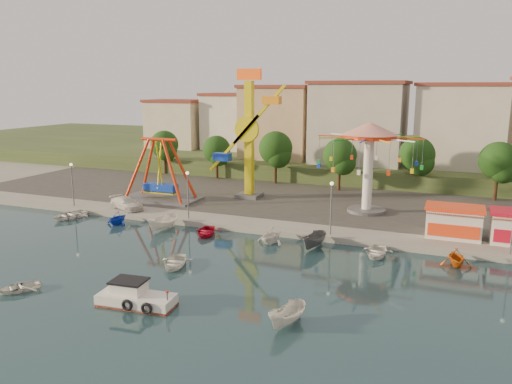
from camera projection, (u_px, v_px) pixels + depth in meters
The scene contains 35 objects.
ground at pixel (196, 273), 40.63m from camera, with size 200.00×200.00×0.00m, color #15313B.
quay_deck at pixel (350, 163), 96.80m from camera, with size 200.00×100.00×0.60m, color #9E998E.
asphalt_pad at pixel (302, 194), 67.72m from camera, with size 90.00×28.00×0.01m, color #4C4944.
hill_terrace at pixel (355, 154), 101.09m from camera, with size 200.00×60.00×3.00m, color #384C26.
pirate_ship_ride at pixel (160, 171), 63.47m from camera, with size 10.00×5.00×8.00m.
kamikaze_tower at pixel (251, 138), 63.72m from camera, with size 7.06×3.10×16.50m.
wave_swinger at pixel (369, 147), 56.42m from camera, with size 11.60×11.60×10.40m.
booth_left at pixel (454, 221), 48.07m from camera, with size 5.40×3.78×3.08m.
lamp_post_0 at pixel (73, 186), 60.57m from camera, with size 0.14×0.14×5.00m, color #59595E.
lamp_post_1 at pixel (188, 196), 54.71m from camera, with size 0.14×0.14×5.00m, color #59595E.
lamp_post_2 at pixel (331, 210), 48.85m from camera, with size 0.14×0.14×5.00m, color #59595E.
tree_0 at pixel (164, 145), 82.56m from camera, with size 4.60×4.60×7.19m.
tree_1 at pixel (217, 150), 78.28m from camera, with size 4.35×4.35×6.80m.
tree_2 at pixel (276, 148), 74.08m from camera, with size 5.02×5.02×7.85m.
tree_3 at pixel (340, 155), 69.18m from camera, with size 4.68×4.68×7.32m.
tree_4 at pixel (417, 155), 68.19m from camera, with size 4.86×4.86×7.60m.
tree_5 at pixel (498, 161), 62.88m from camera, with size 4.83×4.83×7.54m.
building_0 at pixel (156, 119), 92.78m from camera, with size 9.26×9.53×11.87m, color beige.
building_1 at pixel (227, 128), 93.53m from camera, with size 12.33×9.01×8.63m, color silver.
building_2 at pixel (295, 122), 88.97m from camera, with size 11.95×9.28×11.23m, color tan.
building_3 at pixel (370, 132), 81.26m from camera, with size 12.59×10.50×9.20m, color beige.
building_4 at pixel (458, 133), 79.41m from camera, with size 10.75×9.23×9.24m, color beige.
cabin_motorboat at pixel (135, 298), 34.63m from camera, with size 5.60×2.60×1.91m.
rowboat_a at pixel (175, 262), 42.04m from camera, with size 2.75×3.85×0.80m, color white.
rowboat_b at pixel (18, 287), 37.01m from camera, with size 2.18×3.05×0.63m, color silver.
skiff at pixel (287, 316), 31.59m from camera, with size 1.33×3.53×1.36m, color silver.
van at pixel (127, 203), 59.26m from camera, with size 2.00×4.91×1.43m, color silver.
moored_boat_0 at pixel (69, 215), 57.43m from camera, with size 3.00×4.20×0.87m, color white.
moored_boat_1 at pixel (117, 218), 54.92m from camera, with size 2.46×2.85×1.50m, color #163BC3.
moored_boat_2 at pixel (163, 223), 52.76m from camera, with size 1.52×4.05×1.56m, color silver.
moored_boat_3 at pixel (206, 232), 50.98m from camera, with size 2.65×3.71×0.77m, color red.
moored_boat_4 at pixel (271, 235), 48.26m from camera, with size 2.76×3.20×1.68m, color white.
moored_boat_5 at pixel (314, 241), 46.71m from camera, with size 1.46×3.88×1.50m, color #515256.
moored_boat_6 at pixel (376, 252), 44.67m from camera, with size 2.68×3.76×0.78m, color white.
moored_boat_7 at pixel (456, 257), 42.16m from camera, with size 2.56×2.96×1.56m, color #D26012.
Camera 1 is at (18.94, -33.73, 14.93)m, focal length 35.00 mm.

